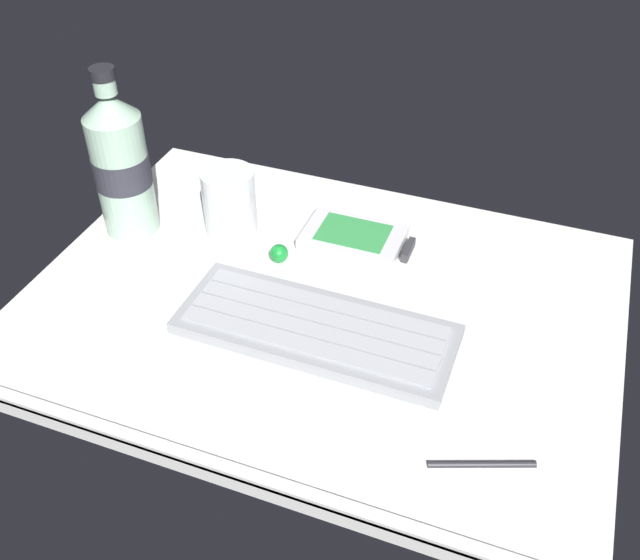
% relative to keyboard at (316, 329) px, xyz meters
% --- Properties ---
extents(ground_plane, '(0.64, 0.48, 0.03)m').
position_rel_keyboard_xyz_m(ground_plane, '(-0.01, 0.05, -0.02)').
color(ground_plane, silver).
extents(keyboard, '(0.29, 0.11, 0.02)m').
position_rel_keyboard_xyz_m(keyboard, '(0.00, 0.00, 0.00)').
color(keyboard, '#93969B').
rests_on(keyboard, ground_plane).
extents(handheld_device, '(0.13, 0.08, 0.02)m').
position_rel_keyboard_xyz_m(handheld_device, '(-0.01, 0.17, -0.00)').
color(handheld_device, silver).
rests_on(handheld_device, ground_plane).
extents(juice_cup, '(0.06, 0.06, 0.09)m').
position_rel_keyboard_xyz_m(juice_cup, '(-0.16, 0.13, 0.03)').
color(juice_cup, silver).
rests_on(juice_cup, ground_plane).
extents(water_bottle, '(0.07, 0.07, 0.21)m').
position_rel_keyboard_xyz_m(water_bottle, '(-0.28, 0.10, 0.08)').
color(water_bottle, '#9EC1A8').
rests_on(water_bottle, ground_plane).
extents(trackball_mouse, '(0.02, 0.02, 0.02)m').
position_rel_keyboard_xyz_m(trackball_mouse, '(-0.08, 0.10, 0.00)').
color(trackball_mouse, '#198C33').
rests_on(trackball_mouse, ground_plane).
extents(stylus_pen, '(0.09, 0.04, 0.01)m').
position_rel_keyboard_xyz_m(stylus_pen, '(0.19, -0.10, -0.00)').
color(stylus_pen, '#26262B').
rests_on(stylus_pen, ground_plane).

